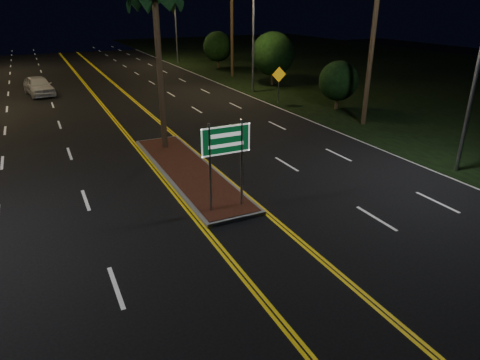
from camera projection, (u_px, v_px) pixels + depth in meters
ground at (264, 248)px, 13.21m from camera, size 120.00×120.00×0.00m
grass_right at (397, 72)px, 45.99m from camera, size 40.00×110.00×0.01m
median_island at (188, 171)px, 18.99m from camera, size 2.25×10.25×0.17m
highway_sign at (226, 148)px, 14.60m from camera, size 1.80×0.08×3.20m
streetlight_right_near at (477, 39)px, 16.93m from camera, size 1.91×0.44×9.00m
streetlight_right_mid at (249, 20)px, 33.54m from camera, size 1.91×0.44×9.00m
streetlight_right_far at (172, 14)px, 50.14m from camera, size 1.91×0.44×9.00m
shrub_near at (338, 81)px, 29.49m from camera, size 2.70×2.70×3.30m
shrub_mid at (273, 54)px, 37.69m from camera, size 3.78×3.78×4.62m
shrub_far at (218, 47)px, 47.72m from camera, size 3.24×3.24×3.96m
car_near at (38, 84)px, 34.27m from camera, size 3.11×5.58×1.76m
warning_sign at (279, 79)px, 31.38m from camera, size 1.10×0.14×2.63m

